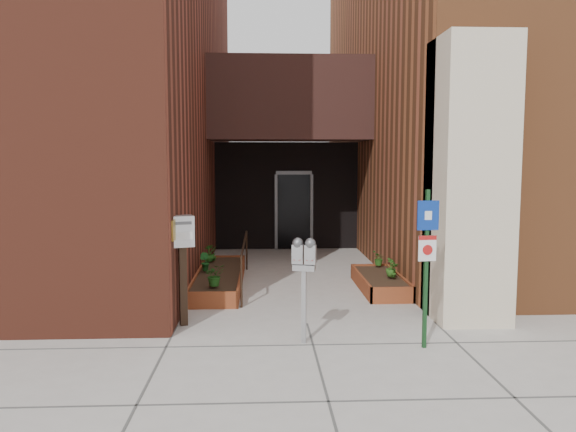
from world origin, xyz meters
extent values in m
plane|color=#9E9991|center=(0.00, 0.00, 0.00)|extent=(80.00, 80.00, 0.00)
cube|color=maroon|center=(-6.00, 6.70, 5.00)|extent=(8.00, 14.60, 10.00)
cube|color=brown|center=(6.00, 7.15, 5.00)|extent=(8.00, 13.70, 10.00)
cube|color=beige|center=(2.55, 0.20, 2.20)|extent=(1.10, 1.20, 4.40)
cube|color=black|center=(0.00, 6.00, 4.00)|extent=(4.20, 2.00, 2.00)
cube|color=black|center=(0.00, 7.40, 1.50)|extent=(4.00, 0.30, 3.00)
cube|color=black|center=(0.20, 7.22, 1.05)|extent=(0.90, 0.06, 2.10)
cube|color=#B79338|center=(-1.99, -0.20, 1.50)|extent=(0.04, 0.30, 0.30)
cube|color=brown|center=(-1.55, 0.92, 0.15)|extent=(0.90, 0.04, 0.30)
cube|color=brown|center=(-1.55, 4.48, 0.15)|extent=(0.90, 0.04, 0.30)
cube|color=brown|center=(-1.98, 2.70, 0.15)|extent=(0.04, 3.60, 0.30)
cube|color=brown|center=(-1.12, 2.70, 0.15)|extent=(0.04, 3.60, 0.30)
cube|color=black|center=(-1.55, 2.70, 0.13)|extent=(0.82, 3.52, 0.26)
cube|color=brown|center=(1.60, 1.12, 0.15)|extent=(0.80, 0.04, 0.30)
cube|color=brown|center=(1.60, 3.28, 0.15)|extent=(0.80, 0.04, 0.30)
cube|color=brown|center=(1.22, 2.20, 0.15)|extent=(0.04, 2.20, 0.30)
cube|color=brown|center=(1.98, 2.20, 0.15)|extent=(0.04, 2.20, 0.30)
cube|color=black|center=(1.60, 2.20, 0.13)|extent=(0.72, 2.12, 0.26)
cylinder|color=black|center=(-1.05, 1.00, 0.45)|extent=(0.04, 0.04, 0.90)
cylinder|color=black|center=(-1.05, 4.30, 0.45)|extent=(0.04, 0.04, 0.90)
cylinder|color=black|center=(-1.05, 2.65, 0.88)|extent=(0.04, 3.30, 0.04)
cube|color=#9B9B9D|center=(-0.12, -0.90, 0.51)|extent=(0.07, 0.07, 1.02)
cube|color=#9B9B9D|center=(-0.12, -0.90, 1.06)|extent=(0.33, 0.19, 0.08)
cube|color=#9B9B9D|center=(-0.20, -0.88, 1.24)|extent=(0.17, 0.14, 0.27)
sphere|color=#59595B|center=(-0.20, -0.88, 1.40)|extent=(0.15, 0.15, 0.15)
cube|color=white|center=(-0.22, -0.93, 1.26)|extent=(0.09, 0.03, 0.05)
cube|color=#B21414|center=(-0.22, -0.93, 1.18)|extent=(0.09, 0.03, 0.03)
cube|color=#9B9B9D|center=(-0.04, -0.93, 1.24)|extent=(0.17, 0.14, 0.27)
sphere|color=#59595B|center=(-0.04, -0.93, 1.40)|extent=(0.15, 0.15, 0.15)
cube|color=white|center=(-0.05, -0.98, 1.26)|extent=(0.09, 0.03, 0.05)
cube|color=#B21414|center=(-0.05, -0.98, 1.18)|extent=(0.09, 0.03, 0.03)
cube|color=#163D1B|center=(1.49, -1.17, 1.07)|extent=(0.05, 0.05, 2.14)
cube|color=navy|center=(1.49, -1.20, 1.80)|extent=(0.29, 0.05, 0.39)
cube|color=white|center=(1.49, -1.20, 1.80)|extent=(0.10, 0.02, 0.12)
cube|color=white|center=(1.49, -1.20, 1.36)|extent=(0.24, 0.04, 0.34)
cube|color=#B21414|center=(1.49, -1.20, 1.50)|extent=(0.24, 0.04, 0.06)
cylinder|color=#B21414|center=(1.49, -1.21, 1.34)|extent=(0.14, 0.03, 0.14)
cube|color=black|center=(-1.90, 0.03, 0.62)|extent=(0.14, 0.14, 1.23)
cube|color=silver|center=(-1.90, 0.03, 1.45)|extent=(0.40, 0.34, 0.47)
cube|color=#59595B|center=(-1.86, -0.10, 1.59)|extent=(0.24, 0.09, 0.04)
cube|color=white|center=(-1.86, -0.10, 1.40)|extent=(0.26, 0.10, 0.11)
imported|color=#1E5117|center=(-1.53, 1.35, 0.49)|extent=(0.45, 0.45, 0.39)
imported|color=#19591E|center=(-1.85, 2.72, 0.48)|extent=(0.28, 0.28, 0.37)
imported|color=#215F1B|center=(-1.85, 3.74, 0.48)|extent=(0.29, 0.29, 0.37)
imported|color=#265819|center=(-1.76, 3.84, 0.46)|extent=(0.19, 0.19, 0.32)
imported|color=#295819|center=(1.76, 2.00, 0.48)|extent=(0.27, 0.27, 0.35)
imported|color=#285618|center=(1.80, 1.90, 0.45)|extent=(0.20, 0.20, 0.30)
imported|color=#285D1A|center=(1.76, 3.10, 0.45)|extent=(0.36, 0.36, 0.30)
camera|label=1|loc=(-0.69, -8.44, 2.55)|focal=35.00mm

